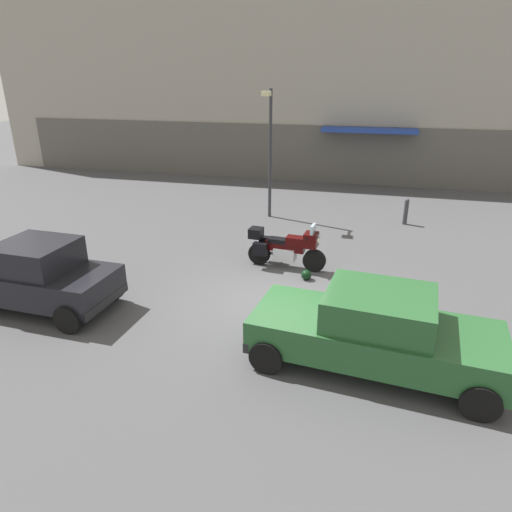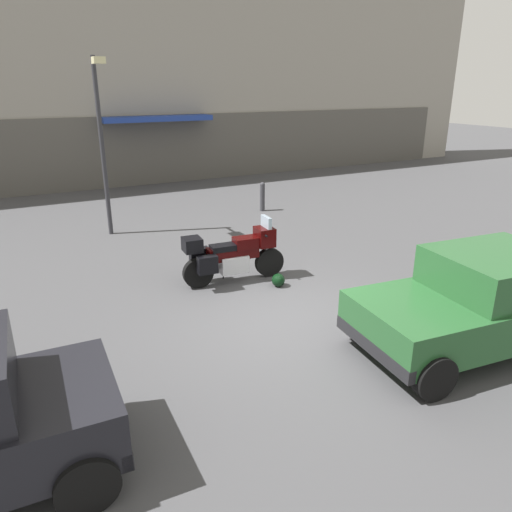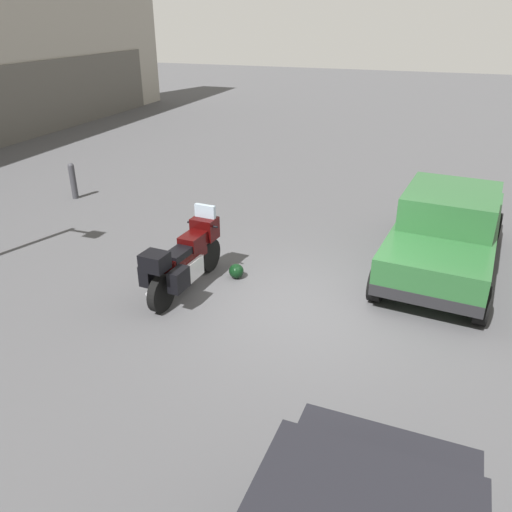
# 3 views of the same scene
# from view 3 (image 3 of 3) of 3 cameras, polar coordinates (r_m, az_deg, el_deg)

# --- Properties ---
(ground_plane) EXTENTS (80.00, 80.00, 0.00)m
(ground_plane) POSITION_cam_3_polar(r_m,az_deg,el_deg) (8.83, 5.54, -5.39)
(ground_plane) COLOR #424244
(motorcycle) EXTENTS (2.26, 0.81, 1.36)m
(motorcycle) POSITION_cam_3_polar(r_m,az_deg,el_deg) (9.04, -7.94, -0.28)
(motorcycle) COLOR black
(motorcycle) RESTS_ON ground
(helmet) EXTENTS (0.28, 0.28, 0.28)m
(helmet) POSITION_cam_3_polar(r_m,az_deg,el_deg) (9.59, -2.20, -1.69)
(helmet) COLOR black
(helmet) RESTS_ON ground
(car_sedan_far) EXTENTS (4.70, 2.33, 1.56)m
(car_sedan_far) POSITION_cam_3_polar(r_m,az_deg,el_deg) (10.39, 20.45, 2.76)
(car_sedan_far) COLOR #235128
(car_sedan_far) RESTS_ON ground
(bollard_curbside) EXTENTS (0.16, 0.16, 0.97)m
(bollard_curbside) POSITION_cam_3_polar(r_m,az_deg,el_deg) (14.51, -19.69, 7.99)
(bollard_curbside) COLOR #333338
(bollard_curbside) RESTS_ON ground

